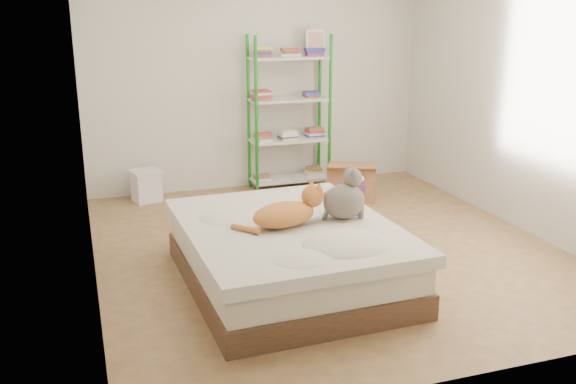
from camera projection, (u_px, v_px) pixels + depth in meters
name	position (u px, v px, depth m)	size (l,w,h in m)	color
room	(328.00, 96.00, 5.14)	(3.81, 4.21, 2.61)	#AA8554
bed	(288.00, 254.00, 4.74)	(1.53, 1.89, 0.47)	brown
orange_cat	(284.00, 211.00, 4.58)	(0.57, 0.31, 0.23)	orange
grey_cat	(344.00, 194.00, 4.74)	(0.28, 0.34, 0.39)	gray
shelf_unit	(290.00, 113.00, 7.07)	(0.88, 0.36, 1.74)	#1B8C20
cardboard_box	(352.00, 182.00, 6.85)	(0.63, 0.65, 0.41)	olive
white_bin	(146.00, 185.00, 6.75)	(0.36, 0.33, 0.34)	white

